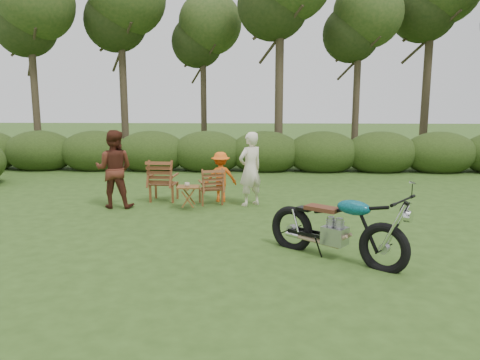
{
  "coord_description": "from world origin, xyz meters",
  "views": [
    {
      "loc": [
        -0.23,
        -7.23,
        2.52
      ],
      "look_at": [
        -0.59,
        1.94,
        0.9
      ],
      "focal_mm": 35.0,
      "sensor_mm": 36.0,
      "label": 1
    }
  ],
  "objects_px": {
    "child": "(221,201)",
    "motorcycle": "(334,258)",
    "lawn_chair_left": "(164,201)",
    "lawn_chair_right": "(211,204)",
    "adult_a": "(250,205)",
    "adult_b": "(116,207)",
    "side_table": "(188,198)",
    "cup": "(187,184)"
  },
  "relations": [
    {
      "from": "lawn_chair_left",
      "to": "cup",
      "type": "relative_size",
      "value": 9.12
    },
    {
      "from": "motorcycle",
      "to": "lawn_chair_left",
      "type": "distance_m",
      "value": 5.41
    },
    {
      "from": "side_table",
      "to": "adult_a",
      "type": "distance_m",
      "value": 1.5
    },
    {
      "from": "side_table",
      "to": "adult_a",
      "type": "height_order",
      "value": "adult_a"
    },
    {
      "from": "lawn_chair_left",
      "to": "adult_b",
      "type": "bearing_deg",
      "value": 41.11
    },
    {
      "from": "motorcycle",
      "to": "lawn_chair_right",
      "type": "bearing_deg",
      "value": 159.73
    },
    {
      "from": "motorcycle",
      "to": "lawn_chair_left",
      "type": "height_order",
      "value": "motorcycle"
    },
    {
      "from": "lawn_chair_right",
      "to": "side_table",
      "type": "bearing_deg",
      "value": 34.52
    },
    {
      "from": "adult_b",
      "to": "child",
      "type": "xyz_separation_m",
      "value": [
        2.4,
        0.7,
        0.0
      ]
    },
    {
      "from": "lawn_chair_right",
      "to": "adult_a",
      "type": "distance_m",
      "value": 0.95
    },
    {
      "from": "motorcycle",
      "to": "lawn_chair_left",
      "type": "relative_size",
      "value": 2.22
    },
    {
      "from": "motorcycle",
      "to": "side_table",
      "type": "distance_m",
      "value": 4.27
    },
    {
      "from": "cup",
      "to": "child",
      "type": "relative_size",
      "value": 0.09
    },
    {
      "from": "lawn_chair_right",
      "to": "side_table",
      "type": "height_order",
      "value": "side_table"
    },
    {
      "from": "adult_a",
      "to": "cup",
      "type": "bearing_deg",
      "value": -20.48
    },
    {
      "from": "side_table",
      "to": "cup",
      "type": "xyz_separation_m",
      "value": [
        -0.02,
        -0.01,
        0.31
      ]
    },
    {
      "from": "child",
      "to": "motorcycle",
      "type": "bearing_deg",
      "value": 104.83
    },
    {
      "from": "motorcycle",
      "to": "lawn_chair_right",
      "type": "distance_m",
      "value": 4.44
    },
    {
      "from": "lawn_chair_right",
      "to": "child",
      "type": "xyz_separation_m",
      "value": [
        0.22,
        0.27,
        0.0
      ]
    },
    {
      "from": "lawn_chair_right",
      "to": "child",
      "type": "distance_m",
      "value": 0.35
    },
    {
      "from": "lawn_chair_right",
      "to": "cup",
      "type": "bearing_deg",
      "value": 33.59
    },
    {
      "from": "child",
      "to": "adult_b",
      "type": "bearing_deg",
      "value": 3.29
    },
    {
      "from": "cup",
      "to": "child",
      "type": "xyz_separation_m",
      "value": [
        0.7,
        0.85,
        -0.58
      ]
    },
    {
      "from": "cup",
      "to": "adult_a",
      "type": "height_order",
      "value": "adult_a"
    },
    {
      "from": "lawn_chair_left",
      "to": "child",
      "type": "height_order",
      "value": "child"
    },
    {
      "from": "lawn_chair_right",
      "to": "lawn_chair_left",
      "type": "bearing_deg",
      "value": -31.07
    },
    {
      "from": "motorcycle",
      "to": "cup",
      "type": "height_order",
      "value": "motorcycle"
    },
    {
      "from": "side_table",
      "to": "adult_b",
      "type": "bearing_deg",
      "value": 175.69
    },
    {
      "from": "side_table",
      "to": "adult_b",
      "type": "relative_size",
      "value": 0.3
    },
    {
      "from": "lawn_chair_left",
      "to": "adult_a",
      "type": "height_order",
      "value": "adult_a"
    },
    {
      "from": "adult_b",
      "to": "motorcycle",
      "type": "bearing_deg",
      "value": 143.0
    },
    {
      "from": "lawn_chair_right",
      "to": "lawn_chair_left",
      "type": "height_order",
      "value": "lawn_chair_left"
    },
    {
      "from": "adult_b",
      "to": "child",
      "type": "height_order",
      "value": "adult_b"
    },
    {
      "from": "lawn_chair_left",
      "to": "adult_a",
      "type": "distance_m",
      "value": 2.18
    },
    {
      "from": "lawn_chair_right",
      "to": "child",
      "type": "relative_size",
      "value": 0.71
    },
    {
      "from": "motorcycle",
      "to": "adult_b",
      "type": "bearing_deg",
      "value": -178.54
    },
    {
      "from": "motorcycle",
      "to": "lawn_chair_left",
      "type": "bearing_deg",
      "value": 168.77
    },
    {
      "from": "adult_a",
      "to": "child",
      "type": "relative_size",
      "value": 1.42
    },
    {
      "from": "adult_a",
      "to": "child",
      "type": "height_order",
      "value": "adult_a"
    },
    {
      "from": "motorcycle",
      "to": "cup",
      "type": "distance_m",
      "value": 4.31
    },
    {
      "from": "cup",
      "to": "adult_b",
      "type": "bearing_deg",
      "value": 175.28
    },
    {
      "from": "side_table",
      "to": "adult_b",
      "type": "height_order",
      "value": "adult_b"
    }
  ]
}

